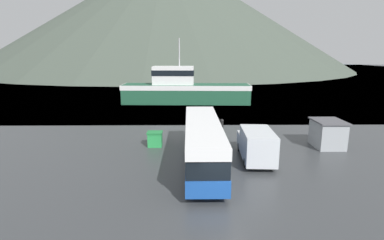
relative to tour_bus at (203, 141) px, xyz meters
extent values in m
plane|color=#383A3D|center=(0.87, -5.97, -1.83)|extent=(400.00, 400.00, 0.00)
plane|color=slate|center=(0.87, 132.35, -1.83)|extent=(240.00, 240.00, 0.00)
cone|color=#424C42|center=(-12.43, 141.96, 26.31)|extent=(180.28, 180.28, 56.28)
cube|color=#194799|center=(0.00, -0.01, -0.89)|extent=(2.48, 12.51, 0.98)
cube|color=black|center=(0.00, -0.01, 0.16)|extent=(2.43, 12.26, 1.12)
cube|color=white|center=(0.00, -0.01, 1.07)|extent=(2.48, 12.51, 0.70)
cube|color=black|center=(0.01, 6.26, -0.04)|extent=(2.16, 0.06, 1.51)
cylinder|color=black|center=(-1.07, 4.36, -1.38)|extent=(0.30, 0.90, 0.90)
cylinder|color=black|center=(1.09, 4.36, -1.38)|extent=(0.30, 0.90, 0.90)
cylinder|color=black|center=(-1.09, -4.39, -1.38)|extent=(0.30, 0.90, 0.90)
cylinder|color=black|center=(1.07, -4.39, -1.38)|extent=(0.30, 0.90, 0.90)
cube|color=silver|center=(4.09, 0.25, -0.41)|extent=(2.39, 4.33, 2.14)
cube|color=silver|center=(4.24, 3.26, -0.89)|extent=(2.27, 1.92, 1.18)
cube|color=black|center=(4.20, 2.38, 0.07)|extent=(1.85, 0.15, 0.75)
cylinder|color=black|center=(3.25, 3.07, -1.48)|extent=(0.25, 0.71, 0.70)
cylinder|color=black|center=(5.21, 2.97, -1.48)|extent=(0.25, 0.71, 0.70)
cylinder|color=black|center=(3.06, -0.66, -1.48)|extent=(0.25, 0.71, 0.70)
cylinder|color=black|center=(5.02, -0.76, -1.48)|extent=(0.25, 0.71, 0.70)
cube|color=#1E5138|center=(-1.41, 27.96, -0.30)|extent=(20.67, 5.36, 3.07)
cube|color=white|center=(-1.41, 27.96, 0.85)|extent=(20.88, 5.41, 0.77)
cube|color=white|center=(-3.46, 28.04, 2.69)|extent=(6.68, 3.44, 2.92)
cube|color=black|center=(-3.46, 28.04, 3.13)|extent=(6.82, 3.53, 0.88)
cylinder|color=#B2B2B7|center=(-2.47, 28.00, 6.34)|extent=(0.20, 0.20, 4.37)
cube|color=green|center=(-3.99, 4.48, -1.23)|extent=(1.22, 0.96, 1.20)
cube|color=#227D3C|center=(-3.99, 4.48, -0.57)|extent=(1.34, 1.06, 0.13)
cube|color=#93999E|center=(11.12, 4.15, -0.70)|extent=(2.25, 2.77, 2.27)
cube|color=#4C4C51|center=(11.12, 4.15, 0.50)|extent=(2.47, 3.04, 0.12)
cube|color=maroon|center=(1.37, 33.82, -1.37)|extent=(5.97, 2.86, 0.92)
cylinder|color=black|center=(2.68, 11.51, -1.54)|extent=(0.38, 0.38, 0.58)
sphere|color=black|center=(2.68, 11.51, -1.14)|extent=(0.44, 0.44, 0.44)
camera|label=1|loc=(-1.03, -20.90, 6.25)|focal=28.00mm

